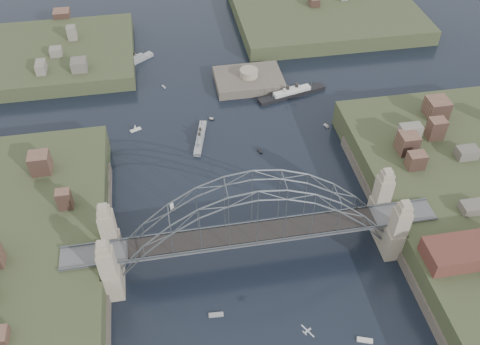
% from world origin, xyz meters
% --- Properties ---
extents(ground, '(500.00, 500.00, 0.00)m').
position_xyz_m(ground, '(0.00, 0.00, 0.00)').
color(ground, black).
rests_on(ground, ground).
extents(bridge, '(84.00, 13.80, 24.60)m').
position_xyz_m(bridge, '(0.00, 0.00, 12.32)').
color(bridge, '#535456').
rests_on(bridge, ground).
extents(headland_nw, '(60.00, 45.00, 9.00)m').
position_xyz_m(headland_nw, '(-55.00, 95.00, 0.50)').
color(headland_nw, '#343D23').
rests_on(headland_nw, ground).
extents(headland_ne, '(70.00, 55.00, 9.50)m').
position_xyz_m(headland_ne, '(50.00, 110.00, 0.75)').
color(headland_ne, '#343D23').
rests_on(headland_ne, ground).
extents(fort_island, '(22.00, 16.00, 9.40)m').
position_xyz_m(fort_island, '(12.00, 70.00, -0.34)').
color(fort_island, '#4E463D').
rests_on(fort_island, ground).
extents(wharf_shed, '(20.00, 8.00, 4.00)m').
position_xyz_m(wharf_shed, '(44.00, -14.00, 10.00)').
color(wharf_shed, '#592D26').
rests_on(wharf_shed, shore_east).
extents(finger_pier, '(4.00, 22.00, 1.40)m').
position_xyz_m(finger_pier, '(39.00, -28.00, 0.70)').
color(finger_pier, '#535456').
rests_on(finger_pier, ground).
extents(naval_cruiser_near, '(5.62, 15.36, 4.59)m').
position_xyz_m(naval_cruiser_near, '(-7.20, 44.14, 0.71)').
color(naval_cruiser_near, gray).
rests_on(naval_cruiser_near, ground).
extents(naval_cruiser_far, '(14.74, 11.67, 5.60)m').
position_xyz_m(naval_cruiser_far, '(-25.59, 89.00, 0.87)').
color(naval_cruiser_far, gray).
rests_on(naval_cruiser_far, ground).
extents(ocean_liner, '(23.15, 8.58, 5.66)m').
position_xyz_m(ocean_liner, '(24.38, 60.94, 0.88)').
color(ocean_liner, black).
rests_on(ocean_liner, ground).
extents(aeroplane, '(2.01, 3.02, 0.49)m').
position_xyz_m(aeroplane, '(5.40, -24.88, 7.69)').
color(aeroplane, silver).
extents(small_boat_a, '(1.11, 2.91, 0.45)m').
position_xyz_m(small_boat_a, '(-17.45, 18.61, 0.15)').
color(small_boat_a, silver).
rests_on(small_boat_a, ground).
extents(small_boat_b, '(1.30, 2.15, 0.45)m').
position_xyz_m(small_boat_b, '(8.79, 35.84, 0.15)').
color(small_boat_b, silver).
rests_on(small_boat_b, ground).
extents(small_boat_c, '(3.17, 1.23, 0.45)m').
position_xyz_m(small_boat_c, '(-10.69, -13.89, 0.15)').
color(small_boat_c, silver).
rests_on(small_boat_c, ground).
extents(small_boat_d, '(1.38, 2.01, 1.43)m').
position_xyz_m(small_boat_d, '(30.74, 43.66, 0.29)').
color(small_boat_d, silver).
rests_on(small_boat_d, ground).
extents(small_boat_e, '(3.45, 2.32, 2.38)m').
position_xyz_m(small_boat_e, '(-25.70, 51.68, 0.71)').
color(small_boat_e, silver).
rests_on(small_boat_e, ground).
extents(small_boat_f, '(1.80, 1.14, 1.43)m').
position_xyz_m(small_boat_f, '(-2.77, 52.82, 0.29)').
color(small_boat_f, silver).
rests_on(small_boat_f, ground).
extents(small_boat_g, '(3.35, 2.05, 0.45)m').
position_xyz_m(small_boat_g, '(18.23, -24.82, 0.15)').
color(small_boat_g, silver).
rests_on(small_boat_g, ground).
extents(small_boat_h, '(1.36, 1.91, 0.45)m').
position_xyz_m(small_boat_h, '(-15.96, 72.78, 0.15)').
color(small_boat_h, silver).
rests_on(small_boat_h, ground).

